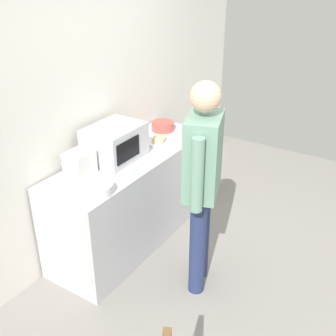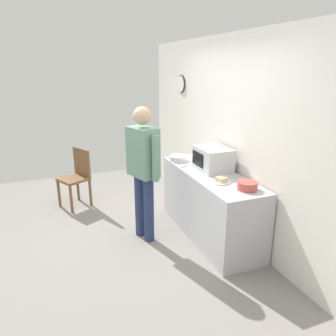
{
  "view_description": "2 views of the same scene",
  "coord_description": "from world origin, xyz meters",
  "px_view_note": "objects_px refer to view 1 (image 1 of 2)",
  "views": [
    {
      "loc": [
        -2.5,
        -0.89,
        2.5
      ],
      "look_at": [
        0.11,
        0.78,
        0.91
      ],
      "focal_mm": 44.84,
      "sensor_mm": 36.0,
      "label": 1
    },
    {
      "loc": [
        3.65,
        -0.73,
        2.21
      ],
      "look_at": [
        -0.06,
        0.72,
        0.93
      ],
      "focal_mm": 34.34,
      "sensor_mm": 36.0,
      "label": 2
    }
  ],
  "objects_px": {
    "sandwich_plate": "(159,141)",
    "fork_utensil": "(58,187)",
    "salad_bowl": "(97,188)",
    "cereal_bowl": "(163,126)",
    "toaster": "(80,163)",
    "spoon_utensil": "(122,178)",
    "microwave": "(115,143)",
    "person_standing": "(202,176)"
  },
  "relations": [
    {
      "from": "sandwich_plate",
      "to": "fork_utensil",
      "type": "relative_size",
      "value": 1.33
    },
    {
      "from": "microwave",
      "to": "toaster",
      "type": "xyz_separation_m",
      "value": [
        -0.39,
        0.05,
        -0.05
      ]
    },
    {
      "from": "spoon_utensil",
      "to": "toaster",
      "type": "bearing_deg",
      "value": 111.54
    },
    {
      "from": "person_standing",
      "to": "cereal_bowl",
      "type": "bearing_deg",
      "value": 46.39
    },
    {
      "from": "toaster",
      "to": "person_standing",
      "type": "distance_m",
      "value": 1.02
    },
    {
      "from": "microwave",
      "to": "sandwich_plate",
      "type": "height_order",
      "value": "microwave"
    },
    {
      "from": "microwave",
      "to": "cereal_bowl",
      "type": "relative_size",
      "value": 2.2
    },
    {
      "from": "fork_utensil",
      "to": "person_standing",
      "type": "xyz_separation_m",
      "value": [
        0.54,
        -0.97,
        0.14
      ]
    },
    {
      "from": "cereal_bowl",
      "to": "person_standing",
      "type": "relative_size",
      "value": 0.13
    },
    {
      "from": "microwave",
      "to": "spoon_utensil",
      "type": "distance_m",
      "value": 0.41
    },
    {
      "from": "person_standing",
      "to": "fork_utensil",
      "type": "bearing_deg",
      "value": 118.99
    },
    {
      "from": "microwave",
      "to": "spoon_utensil",
      "type": "bearing_deg",
      "value": -133.12
    },
    {
      "from": "microwave",
      "to": "salad_bowl",
      "type": "relative_size",
      "value": 2.04
    },
    {
      "from": "fork_utensil",
      "to": "salad_bowl",
      "type": "bearing_deg",
      "value": -71.73
    },
    {
      "from": "toaster",
      "to": "person_standing",
      "type": "bearing_deg",
      "value": -74.05
    },
    {
      "from": "sandwich_plate",
      "to": "person_standing",
      "type": "distance_m",
      "value": 0.98
    },
    {
      "from": "spoon_utensil",
      "to": "person_standing",
      "type": "xyz_separation_m",
      "value": [
        0.15,
        -0.65,
        0.14
      ]
    },
    {
      "from": "fork_utensil",
      "to": "sandwich_plate",
      "type": "bearing_deg",
      "value": -9.8
    },
    {
      "from": "sandwich_plate",
      "to": "toaster",
      "type": "distance_m",
      "value": 0.89
    },
    {
      "from": "cereal_bowl",
      "to": "sandwich_plate",
      "type": "bearing_deg",
      "value": -152.62
    },
    {
      "from": "salad_bowl",
      "to": "person_standing",
      "type": "relative_size",
      "value": 0.14
    },
    {
      "from": "salad_bowl",
      "to": "fork_utensil",
      "type": "distance_m",
      "value": 0.33
    },
    {
      "from": "sandwich_plate",
      "to": "cereal_bowl",
      "type": "distance_m",
      "value": 0.34
    },
    {
      "from": "spoon_utensil",
      "to": "microwave",
      "type": "bearing_deg",
      "value": 46.88
    },
    {
      "from": "cereal_bowl",
      "to": "microwave",
      "type": "bearing_deg",
      "value": -179.19
    },
    {
      "from": "fork_utensil",
      "to": "person_standing",
      "type": "distance_m",
      "value": 1.12
    },
    {
      "from": "fork_utensil",
      "to": "spoon_utensil",
      "type": "xyz_separation_m",
      "value": [
        0.39,
        -0.33,
        0.0
      ]
    },
    {
      "from": "sandwich_plate",
      "to": "salad_bowl",
      "type": "xyz_separation_m",
      "value": [
        -1.03,
        -0.12,
        0.02
      ]
    },
    {
      "from": "microwave",
      "to": "fork_utensil",
      "type": "distance_m",
      "value": 0.67
    },
    {
      "from": "sandwich_plate",
      "to": "toaster",
      "type": "bearing_deg",
      "value": 167.2
    },
    {
      "from": "microwave",
      "to": "fork_utensil",
      "type": "relative_size",
      "value": 2.94
    },
    {
      "from": "fork_utensil",
      "to": "toaster",
      "type": "bearing_deg",
      "value": 0.52
    },
    {
      "from": "microwave",
      "to": "spoon_utensil",
      "type": "relative_size",
      "value": 2.94
    },
    {
      "from": "sandwich_plate",
      "to": "cereal_bowl",
      "type": "height_order",
      "value": "cereal_bowl"
    },
    {
      "from": "salad_bowl",
      "to": "cereal_bowl",
      "type": "height_order",
      "value": "cereal_bowl"
    },
    {
      "from": "sandwich_plate",
      "to": "microwave",
      "type": "bearing_deg",
      "value": 162.99
    },
    {
      "from": "sandwich_plate",
      "to": "cereal_bowl",
      "type": "relative_size",
      "value": 0.99
    },
    {
      "from": "toaster",
      "to": "spoon_utensil",
      "type": "distance_m",
      "value": 0.37
    },
    {
      "from": "sandwich_plate",
      "to": "fork_utensil",
      "type": "distance_m",
      "value": 1.15
    },
    {
      "from": "microwave",
      "to": "toaster",
      "type": "bearing_deg",
      "value": 172.52
    },
    {
      "from": "salad_bowl",
      "to": "spoon_utensil",
      "type": "distance_m",
      "value": 0.29
    },
    {
      "from": "sandwich_plate",
      "to": "toaster",
      "type": "height_order",
      "value": "toaster"
    }
  ]
}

